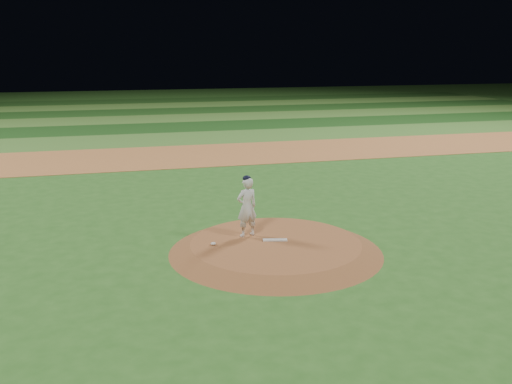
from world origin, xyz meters
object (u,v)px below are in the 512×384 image
pitching_rubber (275,240)px  pitcher_on_mound (247,206)px  rosin_bag (213,244)px  pitchers_mound (276,247)px

pitching_rubber → pitcher_on_mound: (-0.62, 0.55, 0.80)m
rosin_bag → pitchers_mound: bearing=-7.2°
pitching_rubber → rosin_bag: (-1.62, 0.06, 0.02)m
pitchers_mound → pitcher_on_mound: bearing=130.4°
pitching_rubber → rosin_bag: size_ratio=4.66×
pitchers_mound → pitching_rubber: 0.20m
pitchers_mound → rosin_bag: bearing=172.8°
pitcher_on_mound → rosin_bag: bearing=-153.8°
pitchers_mound → pitching_rubber: size_ratio=8.68×
pitchers_mound → rosin_bag: size_ratio=40.45×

